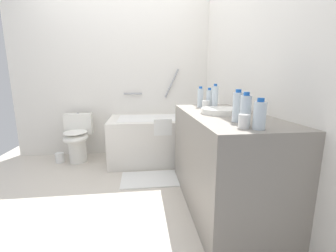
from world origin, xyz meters
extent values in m
plane|color=beige|center=(0.00, 0.00, 0.00)|extent=(3.61, 3.61, 0.00)
cube|color=white|center=(0.00, 1.29, 1.24)|extent=(3.01, 0.10, 2.49)
cube|color=white|center=(1.36, 0.00, 1.24)|extent=(0.10, 2.88, 2.49)
cube|color=silver|center=(0.57, 0.85, 0.30)|extent=(1.42, 0.78, 0.60)
cube|color=white|center=(0.57, 0.85, 0.56)|extent=(1.16, 0.56, 0.09)
cylinder|color=#9E9EA4|center=(1.12, 0.85, 0.64)|extent=(0.09, 0.03, 0.03)
cylinder|color=#9E9EA4|center=(0.76, 1.21, 1.06)|extent=(0.22, 0.03, 0.43)
cylinder|color=#9E9EA4|center=(0.18, 1.21, 0.91)|extent=(0.27, 0.03, 0.03)
cube|color=white|center=(0.55, 0.47, 0.55)|extent=(0.22, 0.03, 0.20)
cylinder|color=white|center=(-0.59, 0.90, 0.18)|extent=(0.23, 0.23, 0.35)
ellipsoid|color=white|center=(-0.58, 0.85, 0.35)|extent=(0.34, 0.41, 0.13)
ellipsoid|color=white|center=(-0.58, 0.85, 0.43)|extent=(0.32, 0.39, 0.02)
cube|color=white|center=(-0.60, 1.08, 0.50)|extent=(0.37, 0.17, 0.29)
cylinder|color=silver|center=(-0.60, 1.08, 0.65)|extent=(0.03, 0.03, 0.01)
cube|color=gray|center=(1.00, -0.37, 0.42)|extent=(0.62, 1.44, 0.83)
cylinder|color=white|center=(0.98, -0.36, 0.86)|extent=(0.35, 0.35, 0.04)
cylinder|color=#B6B6BB|center=(1.19, -0.36, 0.87)|extent=(0.02, 0.02, 0.07)
cylinder|color=#B6B6BB|center=(1.15, -0.36, 0.90)|extent=(0.09, 0.02, 0.02)
cylinder|color=#B6B6BB|center=(1.19, -0.42, 0.85)|extent=(0.03, 0.03, 0.04)
cylinder|color=#B6B6BB|center=(1.19, -0.30, 0.85)|extent=(0.03, 0.03, 0.04)
cylinder|color=silver|center=(0.94, -0.86, 0.93)|extent=(0.07, 0.07, 0.19)
cylinder|color=blue|center=(0.94, -0.86, 1.03)|extent=(0.04, 0.04, 0.02)
cylinder|color=silver|center=(0.91, 0.10, 0.93)|extent=(0.06, 0.06, 0.19)
cylinder|color=blue|center=(0.91, 0.10, 1.04)|extent=(0.03, 0.03, 0.02)
cylinder|color=silver|center=(0.97, -0.01, 0.92)|extent=(0.06, 0.06, 0.18)
cylinder|color=blue|center=(0.97, -0.01, 1.03)|extent=(0.03, 0.03, 0.02)
cylinder|color=silver|center=(0.97, -0.98, 0.91)|extent=(0.07, 0.07, 0.16)
cylinder|color=blue|center=(0.97, -0.98, 1.00)|extent=(0.04, 0.04, 0.02)
cylinder|color=silver|center=(0.98, -0.14, 0.94)|extent=(0.06, 0.06, 0.22)
cylinder|color=blue|center=(0.98, -0.14, 1.07)|extent=(0.03, 0.03, 0.02)
cylinder|color=silver|center=(0.94, -0.74, 0.93)|extent=(0.07, 0.07, 0.20)
cylinder|color=blue|center=(0.94, -0.74, 1.04)|extent=(0.04, 0.04, 0.02)
cylinder|color=white|center=(0.92, -0.09, 0.88)|extent=(0.08, 0.08, 0.09)
cylinder|color=white|center=(0.89, -0.94, 0.87)|extent=(0.07, 0.07, 0.08)
cube|color=white|center=(0.39, 0.20, 0.01)|extent=(0.69, 0.43, 0.01)
cylinder|color=white|center=(-0.83, 0.90, 0.07)|extent=(0.11, 0.11, 0.13)
camera|label=1|loc=(0.29, -2.18, 1.12)|focal=23.95mm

